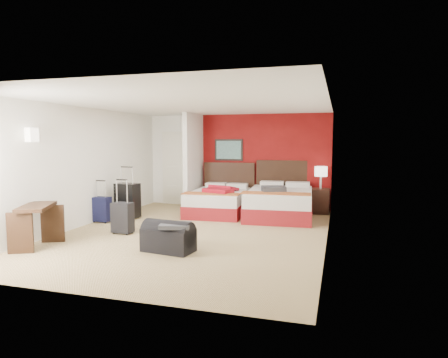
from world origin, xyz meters
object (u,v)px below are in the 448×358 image
at_px(suitcase_navy, 102,210).
at_px(bed_left, 218,202).
at_px(bed_right, 280,204).
at_px(desk, 37,226).
at_px(nightstand, 320,201).
at_px(suitcase_charcoal, 123,219).
at_px(suitcase_black, 128,202).
at_px(red_suitcase_open, 221,190).
at_px(duffel_bag, 168,239).

bearing_deg(suitcase_navy, bed_left, 39.05).
xyz_separation_m(bed_right, desk, (-3.53, -3.80, 0.05)).
bearing_deg(bed_left, suitcase_navy, -145.54).
distance_m(nightstand, suitcase_charcoal, 4.85).
bearing_deg(suitcase_black, suitcase_charcoal, -56.75).
bearing_deg(bed_left, desk, -121.39).
distance_m(red_suitcase_open, suitcase_black, 2.22).
bearing_deg(duffel_bag, bed_right, 76.31).
bearing_deg(red_suitcase_open, duffel_bag, -71.20).
bearing_deg(duffel_bag, red_suitcase_open, 99.21).
xyz_separation_m(bed_left, nightstand, (2.41, 0.78, 0.03)).
relative_size(bed_right, suitcase_navy, 4.00).
relative_size(bed_right, suitcase_black, 2.70).
xyz_separation_m(red_suitcase_open, suitcase_charcoal, (-1.27, -2.40, -0.33)).
height_order(nightstand, desk, desk).
distance_m(nightstand, suitcase_navy, 5.20).
xyz_separation_m(nightstand, suitcase_navy, (-4.58, -2.46, -0.04)).
bearing_deg(bed_left, suitcase_charcoal, -118.31).
relative_size(suitcase_black, suitcase_charcoal, 1.36).
bearing_deg(nightstand, red_suitcase_open, -159.49).
bearing_deg(suitcase_charcoal, suitcase_black, 120.26).
bearing_deg(suitcase_black, desk, -87.05).
height_order(bed_right, suitcase_charcoal, bed_right).
xyz_separation_m(bed_right, suitcase_charcoal, (-2.68, -2.52, -0.03)).
bearing_deg(bed_right, suitcase_navy, -159.11).
bearing_deg(bed_right, red_suitcase_open, -179.10).
height_order(suitcase_black, suitcase_charcoal, suitcase_black).
relative_size(bed_left, suitcase_navy, 3.53).
xyz_separation_m(bed_right, nightstand, (0.89, 0.76, -0.01)).
xyz_separation_m(bed_left, desk, (-2.02, -3.78, 0.08)).
relative_size(bed_left, nightstand, 3.04).
height_order(bed_right, nightstand, bed_right).
bearing_deg(bed_left, nightstand, 14.66).
bearing_deg(suitcase_navy, desk, -84.46).
bearing_deg(red_suitcase_open, suitcase_black, -134.87).
xyz_separation_m(bed_left, suitcase_navy, (-2.18, -1.68, -0.02)).
height_order(nightstand, suitcase_charcoal, nightstand).
bearing_deg(suitcase_charcoal, bed_left, 68.61).
bearing_deg(nightstand, bed_right, -139.96).
relative_size(red_suitcase_open, suitcase_navy, 1.68).
xyz_separation_m(red_suitcase_open, duffel_bag, (0.09, -3.27, -0.41)).
height_order(bed_left, duffel_bag, bed_left).
bearing_deg(suitcase_navy, suitcase_charcoal, -37.61).
distance_m(red_suitcase_open, nightstand, 2.49).
bearing_deg(suitcase_charcoal, red_suitcase_open, 65.81).
relative_size(bed_left, suitcase_charcoal, 3.25).
relative_size(bed_left, bed_right, 0.88).
distance_m(suitcase_navy, duffel_bag, 2.91).
relative_size(red_suitcase_open, duffel_bag, 1.08).
bearing_deg(bed_left, duffel_bag, -89.99).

